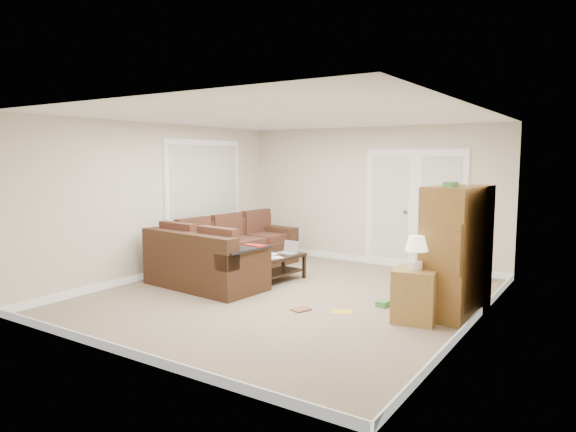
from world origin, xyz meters
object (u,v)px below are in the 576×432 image
Objects in this scene: side_cabinet at (415,291)px; tv_armoire at (456,250)px; coffee_table at (276,267)px; sectional_sofa at (224,256)px.

tv_armoire is at bearing 50.07° from side_cabinet.
coffee_table is at bearing -176.91° from tv_armoire.
tv_armoire is 0.76m from side_cabinet.
side_cabinet is at bearing -10.56° from coffee_table.
tv_armoire is 1.67× the size of side_cabinet.
coffee_table is 1.02× the size of side_cabinet.
side_cabinet is at bearing -4.08° from sectional_sofa.
sectional_sofa is 1.71× the size of tv_armoire.
coffee_table is (0.91, 0.19, -0.11)m from sectional_sofa.
tv_armoire is (2.83, -0.20, 0.59)m from coffee_table.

